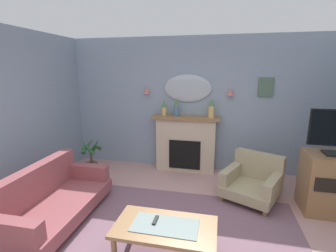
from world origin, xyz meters
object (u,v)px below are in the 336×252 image
mantel_vase_centre (164,107)px  coffee_table (165,230)px  fireplace (186,144)px  wall_sconce_left (147,90)px  wall_sconce_right (231,92)px  wall_mirror (188,88)px  tv_remote (155,220)px  potted_plant_small_fern (91,156)px  floral_couch (50,199)px  tv_cabinet (332,184)px  mantel_vase_left (176,107)px  armchair_beside_couch (253,180)px  framed_picture (266,87)px  mantel_vase_right (211,109)px

mantel_vase_centre → coffee_table: bearing=-76.6°
fireplace → mantel_vase_centre: mantel_vase_centre is taller
wall_sconce_left → wall_sconce_right: same height
wall_mirror → tv_remote: 2.94m
wall_sconce_right → tv_remote: 2.98m
wall_mirror → potted_plant_small_fern: 2.42m
wall_mirror → wall_sconce_right: 0.85m
mantel_vase_centre → wall_sconce_right: wall_sconce_right is taller
mantel_vase_centre → floral_couch: (-1.14, -2.12, -1.01)m
coffee_table → tv_remote: bearing=157.0°
floral_couch → tv_cabinet: (3.92, 1.06, 0.13)m
mantel_vase_centre → wall_sconce_right: size_ratio=2.37×
potted_plant_small_fern → tv_remote: bearing=-46.1°
mantel_vase_left → armchair_beside_couch: bearing=-30.9°
wall_sconce_left → potted_plant_small_fern: size_ratio=0.20×
mantel_vase_left → tv_remote: mantel_vase_left is taller
framed_picture → tv_cabinet: size_ratio=0.40×
armchair_beside_couch → tv_cabinet: (1.07, -0.19, 0.15)m
floral_couch → armchair_beside_couch: 3.11m
mantel_vase_right → coffee_table: bearing=-97.8°
fireplace → potted_plant_small_fern: fireplace is taller
wall_mirror → floral_couch: size_ratio=0.56×
wall_sconce_right → floral_couch: bearing=-137.4°
fireplace → tv_cabinet: 2.57m
potted_plant_small_fern → wall_mirror: bearing=19.5°
wall_mirror → mantel_vase_left: bearing=-139.6°
mantel_vase_right → tv_cabinet: size_ratio=0.42×
floral_couch → tv_cabinet: tv_cabinet is taller
tv_cabinet → fireplace: bearing=154.9°
coffee_table → potted_plant_small_fern: (-2.03, 2.04, -0.04)m
fireplace → framed_picture: bearing=5.8°
mantel_vase_centre → mantel_vase_left: (0.25, 0.00, 0.01)m
mantel_vase_centre → wall_sconce_left: 0.53m
coffee_table → tv_cabinet: size_ratio=1.22×
wall_mirror → tv_remote: bearing=-89.3°
tv_cabinet → potted_plant_small_fern: (-4.21, 0.57, -0.11)m
wall_sconce_right → potted_plant_small_fern: wall_sconce_right is taller
mantel_vase_left → tv_remote: size_ratio=2.29×
mantel_vase_centre → wall_sconce_left: wall_sconce_left is taller
tv_remote → coffee_table: bearing=-23.0°
coffee_table → tv_remote: size_ratio=6.88×
mantel_vase_left → wall_mirror: wall_mirror is taller
armchair_beside_couch → wall_mirror: bearing=140.4°
fireplace → mantel_vase_centre: bearing=-176.4°
mantel_vase_centre → armchair_beside_couch: size_ratio=0.31×
fireplace → wall_sconce_right: wall_sconce_right is taller
mantel_vase_centre → floral_couch: size_ratio=0.19×
fireplace → potted_plant_small_fern: size_ratio=1.91×
mantel_vase_centre → tv_remote: mantel_vase_centre is taller
mantel_vase_left → coffee_table: 2.73m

